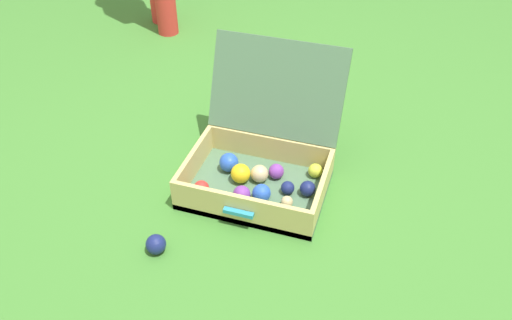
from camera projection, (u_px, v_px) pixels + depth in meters
ground_plane at (252, 178)px, 2.05m from camera, size 16.00×16.00×0.00m
open_suitcase at (261, 159)px, 1.97m from camera, size 0.53×0.56×0.49m
stray_ball_on_grass at (156, 244)px, 1.73m from camera, size 0.07×0.07×0.07m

